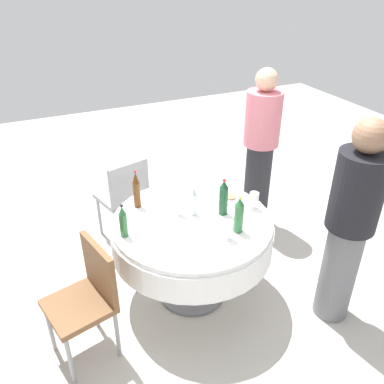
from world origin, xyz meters
TOP-DOWN VIEW (x-y plane):
  - ground_plane at (0.00, 0.00)m, footprint 10.00×10.00m
  - dining_table at (0.00, 0.00)m, footprint 1.24×1.24m
  - bottle_green_west at (-0.27, -0.24)m, footprint 0.07×0.07m
  - bottle_green_left at (0.01, 0.52)m, footprint 0.06×0.06m
  - bottle_brown_near at (0.35, 0.32)m, footprint 0.06×0.06m
  - bottle_clear_rear at (0.07, -0.04)m, footprint 0.06×0.06m
  - bottle_dark_green_front at (-0.02, -0.25)m, footprint 0.07×0.07m
  - wine_glass_rear at (-0.33, -0.13)m, footprint 0.06×0.06m
  - wine_glass_front at (0.09, 0.06)m, footprint 0.06×0.06m
  - wine_glass_south at (-0.06, -0.50)m, footprint 0.07×0.07m
  - plate_north at (0.33, 0.09)m, footprint 0.24×0.24m
  - plate_inner at (0.14, -0.40)m, footprint 0.23×0.23m
  - spoon_left at (-0.13, 0.10)m, footprint 0.18×0.02m
  - fork_near at (0.14, 0.28)m, footprint 0.04×0.18m
  - folded_napkin at (0.33, -0.20)m, footprint 0.15×0.15m
  - person_west at (-0.65, -0.91)m, footprint 0.34×0.34m
  - person_left at (0.71, -1.05)m, footprint 0.34×0.34m
  - chair_south at (0.95, 0.26)m, footprint 0.49×0.49m
  - chair_east at (-0.21, 0.85)m, footprint 0.48×0.48m

SIDE VIEW (x-z plane):
  - ground_plane at x=0.00m, z-range 0.00..0.00m
  - chair_south at x=0.95m, z-range 0.08..0.95m
  - chair_east at x=-0.21m, z-range 0.08..0.95m
  - dining_table at x=0.00m, z-range 0.22..0.96m
  - spoon_left at x=-0.13m, z-range 0.74..0.74m
  - fork_near at x=0.14m, z-range 0.74..0.74m
  - plate_north at x=0.33m, z-range 0.74..0.76m
  - plate_inner at x=0.14m, z-range 0.73..0.77m
  - folded_napkin at x=0.33m, z-range 0.74..0.76m
  - wine_glass_south at x=-0.06m, z-range 0.77..0.91m
  - wine_glass_front at x=0.09m, z-range 0.77..0.91m
  - wine_glass_rear at x=-0.33m, z-range 0.77..0.92m
  - person_left at x=0.71m, z-range 0.04..1.65m
  - person_west at x=-0.65m, z-range 0.04..1.65m
  - bottle_clear_rear at x=0.07m, z-range 0.73..0.98m
  - bottle_green_left at x=0.01m, z-range 0.73..0.99m
  - bottle_green_west at x=-0.27m, z-range 0.73..1.02m
  - bottle_dark_green_front at x=-0.02m, z-range 0.73..1.03m
  - bottle_brown_near at x=0.35m, z-range 0.73..1.04m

